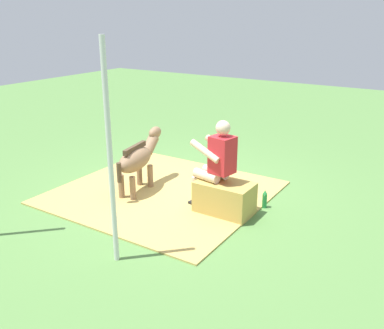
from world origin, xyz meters
name	(u,v)px	position (x,y,z in m)	size (l,w,h in m)	color
ground_plane	(180,192)	(0.00, 0.00, 0.00)	(24.00, 24.00, 0.00)	#568442
hay_patch	(163,192)	(0.20, 0.17, 0.01)	(3.10, 2.97, 0.02)	tan
hay_bale	(224,198)	(-0.95, 0.28, 0.23)	(0.79, 0.48, 0.47)	tan
person_seated	(216,161)	(-0.79, 0.26, 0.74)	(0.70, 0.49, 1.35)	beige
pony_standing	(138,158)	(0.57, 0.31, 0.56)	(0.46, 1.34, 0.92)	#8C6B4C
soda_bottle	(265,199)	(-1.36, -0.20, 0.13)	(0.07, 0.07, 0.28)	#268C3F
tent_pole_left	(110,157)	(-0.49, 2.02, 1.25)	(0.06, 0.06, 2.50)	silver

